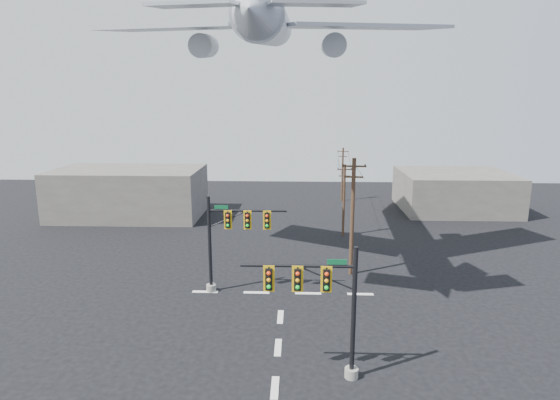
{
  "coord_description": "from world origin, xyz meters",
  "views": [
    {
      "loc": [
        1.07,
        -21.63,
        14.91
      ],
      "look_at": [
        0.08,
        5.0,
        8.94
      ],
      "focal_mm": 30.0,
      "sensor_mm": 36.0,
      "label": 1
    }
  ],
  "objects_px": {
    "signal_mast_far": "(228,240)",
    "utility_pole_a": "(352,215)",
    "utility_pole_c": "(342,173)",
    "utility_pole_b": "(344,199)",
    "airliner": "(268,25)",
    "signal_mast_near": "(326,306)"
  },
  "relations": [
    {
      "from": "utility_pole_a",
      "to": "utility_pole_c",
      "type": "relative_size",
      "value": 1.3
    },
    {
      "from": "utility_pole_a",
      "to": "airliner",
      "type": "relative_size",
      "value": 0.31
    },
    {
      "from": "airliner",
      "to": "utility_pole_b",
      "type": "bearing_deg",
      "value": -43.99
    },
    {
      "from": "airliner",
      "to": "signal_mast_near",
      "type": "bearing_deg",
      "value": -167.37
    },
    {
      "from": "signal_mast_far",
      "to": "airliner",
      "type": "bearing_deg",
      "value": 70.51
    },
    {
      "from": "signal_mast_far",
      "to": "utility_pole_a",
      "type": "xyz_separation_m",
      "value": [
        9.78,
        4.03,
        0.98
      ]
    },
    {
      "from": "signal_mast_near",
      "to": "utility_pole_a",
      "type": "bearing_deg",
      "value": 78.57
    },
    {
      "from": "signal_mast_near",
      "to": "airliner",
      "type": "height_order",
      "value": "airliner"
    },
    {
      "from": "signal_mast_far",
      "to": "airliner",
      "type": "relative_size",
      "value": 0.24
    },
    {
      "from": "utility_pole_a",
      "to": "utility_pole_c",
      "type": "height_order",
      "value": "utility_pole_a"
    },
    {
      "from": "signal_mast_far",
      "to": "airliner",
      "type": "xyz_separation_m",
      "value": [
        2.67,
        7.53,
        16.44
      ]
    },
    {
      "from": "utility_pole_a",
      "to": "signal_mast_near",
      "type": "bearing_deg",
      "value": -97.59
    },
    {
      "from": "utility_pole_a",
      "to": "utility_pole_b",
      "type": "xyz_separation_m",
      "value": [
        0.41,
        11.21,
        -1.12
      ]
    },
    {
      "from": "signal_mast_near",
      "to": "airliner",
      "type": "relative_size",
      "value": 0.23
    },
    {
      "from": "utility_pole_a",
      "to": "airliner",
      "type": "bearing_deg",
      "value": 157.65
    },
    {
      "from": "signal_mast_far",
      "to": "utility_pole_c",
      "type": "bearing_deg",
      "value": 70.33
    },
    {
      "from": "airliner",
      "to": "utility_pole_c",
      "type": "bearing_deg",
      "value": -19.39
    },
    {
      "from": "signal_mast_near",
      "to": "utility_pole_c",
      "type": "xyz_separation_m",
      "value": [
        4.91,
        43.66,
        -0.13
      ]
    },
    {
      "from": "utility_pole_b",
      "to": "utility_pole_a",
      "type": "bearing_deg",
      "value": -92.9
    },
    {
      "from": "utility_pole_a",
      "to": "utility_pole_b",
      "type": "height_order",
      "value": "utility_pole_a"
    },
    {
      "from": "signal_mast_near",
      "to": "utility_pole_a",
      "type": "relative_size",
      "value": 0.74
    },
    {
      "from": "signal_mast_near",
      "to": "utility_pole_b",
      "type": "relative_size",
      "value": 0.95
    }
  ]
}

